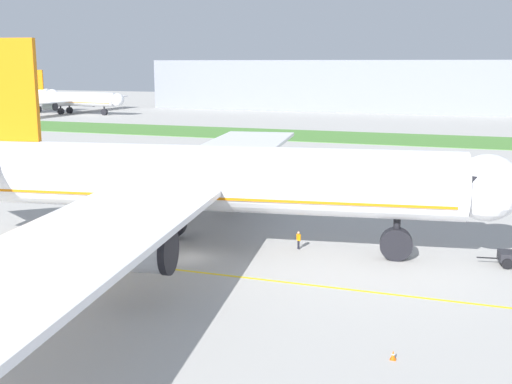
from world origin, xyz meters
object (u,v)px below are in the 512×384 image
object	(u,v)px
ground_crew_marshaller_front	(299,238)
service_truck_fuel_bowser	(424,188)
airliner_foreground	(190,179)
parked_airliner_far_centre	(70,99)
ground_crew_wingwalker_starboard	(25,275)
traffic_cone_near_nose	(393,355)

from	to	relation	value
ground_crew_marshaller_front	service_truck_fuel_bowser	bearing A→B (deg)	70.80
airliner_foreground	service_truck_fuel_bowser	world-z (taller)	airliner_foreground
airliner_foreground	service_truck_fuel_bowser	xyz separation A→B (m)	(18.59, 29.14, -4.93)
airliner_foreground	parked_airliner_far_centre	size ratio (longest dim) A/B	1.40
ground_crew_wingwalker_starboard	service_truck_fuel_bowser	distance (m)	50.62
airliner_foreground	ground_crew_marshaller_front	distance (m)	11.45
parked_airliner_far_centre	service_truck_fuel_bowser	bearing A→B (deg)	-39.76
airliner_foreground	service_truck_fuel_bowser	bearing A→B (deg)	57.47
airliner_foreground	ground_crew_wingwalker_starboard	bearing A→B (deg)	-117.29
airliner_foreground	parked_airliner_far_centre	bearing A→B (deg)	128.70
parked_airliner_far_centre	ground_crew_marshaller_front	bearing A→B (deg)	-48.23
service_truck_fuel_bowser	parked_airliner_far_centre	distance (m)	163.58
ground_crew_marshaller_front	traffic_cone_near_nose	size ratio (longest dim) A/B	2.91
traffic_cone_near_nose	service_truck_fuel_bowser	bearing A→B (deg)	92.94
traffic_cone_near_nose	airliner_foreground	bearing A→B (deg)	140.63
ground_crew_marshaller_front	service_truck_fuel_bowser	xyz separation A→B (m)	(9.06, 26.03, 0.61)
ground_crew_wingwalker_starboard	parked_airliner_far_centre	distance (m)	178.55
airliner_foreground	ground_crew_marshaller_front	bearing A→B (deg)	18.11
airliner_foreground	traffic_cone_near_nose	distance (m)	27.84
airliner_foreground	service_truck_fuel_bowser	distance (m)	34.92
ground_crew_marshaller_front	service_truck_fuel_bowser	world-z (taller)	service_truck_fuel_bowser
parked_airliner_far_centre	ground_crew_wingwalker_starboard	bearing A→B (deg)	-56.02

